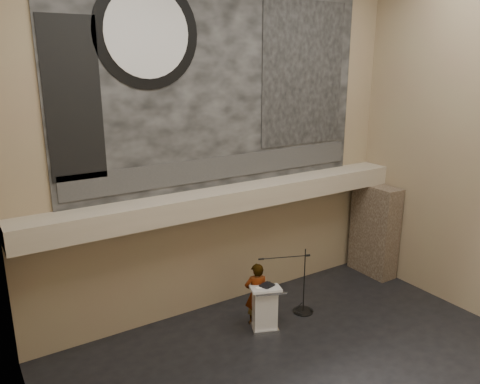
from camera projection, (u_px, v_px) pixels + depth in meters
wall_back at (222, 142)px, 11.25m from camera, size 10.00×0.02×8.50m
wall_left at (24, 231)px, 5.43m from camera, size 0.02×8.00×8.50m
soffit at (231, 198)px, 11.28m from camera, size 10.00×0.80×0.50m
sprinkler_left at (172, 221)px, 10.50m from camera, size 0.04×0.04×0.06m
sprinkler_right at (294, 198)px, 12.29m from camera, size 0.04×0.04×0.06m
banner at (222, 81)px, 10.83m from camera, size 8.00×0.05×5.00m
banner_text_strip at (224, 167)px, 11.36m from camera, size 7.76×0.02×0.55m
banner_clock_rim at (147, 33)px, 9.60m from camera, size 2.30×0.02×2.30m
banner_clock_face at (147, 33)px, 9.59m from camera, size 1.84×0.02×1.84m
banner_building_print at (304, 75)px, 12.01m from camera, size 2.60×0.02×3.60m
banner_brick_print at (73, 101)px, 9.14m from camera, size 1.10×0.02×3.20m
stone_pier at (374, 230)px, 13.74m from camera, size 0.60×1.40×2.70m
lectern at (265, 308)px, 10.95m from camera, size 0.82×0.71×1.13m
binder at (267, 285)px, 10.86m from camera, size 0.37×0.32×0.04m
papers at (263, 289)px, 10.74m from camera, size 0.26×0.33×0.00m
speaker_person at (256, 294)px, 11.14m from camera, size 0.67×0.56×1.57m
mic_stand at (302, 303)px, 11.81m from camera, size 1.36×0.70×1.71m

